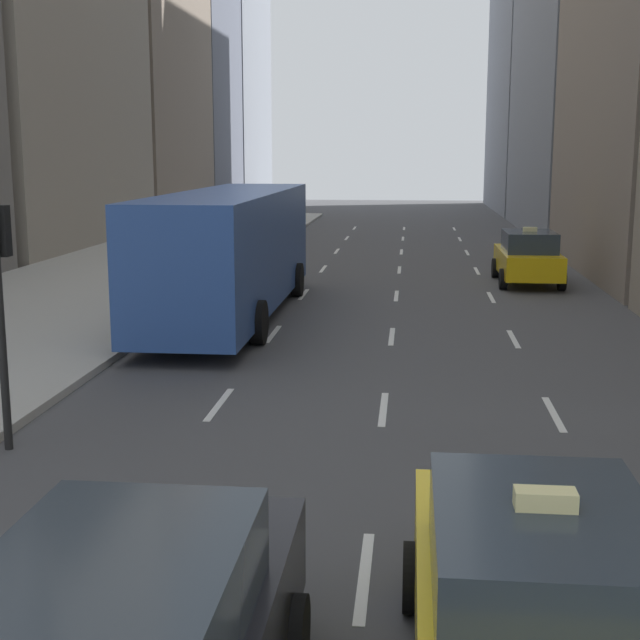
{
  "coord_description": "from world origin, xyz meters",
  "views": [
    {
      "loc": [
        3.01,
        -0.42,
        4.24
      ],
      "look_at": [
        1.48,
        14.5,
        1.41
      ],
      "focal_mm": 50.0,
      "sensor_mm": 36.0,
      "label": 1
    }
  ],
  "objects_px": {
    "traffic_light_pole": "(1,284)",
    "taxi_second": "(536,604)",
    "taxi_lead": "(528,257)",
    "city_bus": "(231,249)"
  },
  "relations": [
    {
      "from": "traffic_light_pole",
      "to": "taxi_second",
      "type": "bearing_deg",
      "value": -39.56
    },
    {
      "from": "traffic_light_pole",
      "to": "city_bus",
      "type": "bearing_deg",
      "value": 83.86
    },
    {
      "from": "taxi_lead",
      "to": "city_bus",
      "type": "xyz_separation_m",
      "value": [
        -8.41,
        -6.84,
        0.91
      ]
    },
    {
      "from": "taxi_second",
      "to": "traffic_light_pole",
      "type": "xyz_separation_m",
      "value": [
        -6.75,
        5.58,
        1.53
      ]
    },
    {
      "from": "city_bus",
      "to": "traffic_light_pole",
      "type": "height_order",
      "value": "traffic_light_pole"
    },
    {
      "from": "taxi_lead",
      "to": "city_bus",
      "type": "bearing_deg",
      "value": -140.88
    },
    {
      "from": "taxi_lead",
      "to": "traffic_light_pole",
      "type": "xyz_separation_m",
      "value": [
        -9.55,
        -17.42,
        1.53
      ]
    },
    {
      "from": "taxi_lead",
      "to": "taxi_second",
      "type": "distance_m",
      "value": 23.17
    },
    {
      "from": "city_bus",
      "to": "traffic_light_pole",
      "type": "bearing_deg",
      "value": -96.14
    },
    {
      "from": "taxi_second",
      "to": "traffic_light_pole",
      "type": "height_order",
      "value": "traffic_light_pole"
    }
  ]
}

